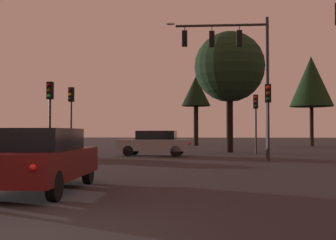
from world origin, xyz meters
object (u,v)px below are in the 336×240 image
object	(u,v)px
car_nearside_lane	(41,158)
car_crossing_left	(10,143)
tree_center_horizon	(196,92)
traffic_light_far_side	(71,107)
car_crossing_right	(155,143)
tree_left_far	(230,67)
traffic_light_corner_left	(256,112)
traffic_light_corner_right	(268,106)
traffic_signal_mast_arm	(237,58)
tree_behind_sign	(311,82)
traffic_light_median	(50,104)

from	to	relation	value
car_nearside_lane	car_crossing_left	xyz separation A→B (m)	(-6.84, 13.60, -0.00)
car_nearside_lane	tree_center_horizon	world-z (taller)	tree_center_horizon
traffic_light_far_side	car_crossing_left	distance (m)	4.21
car_crossing_right	tree_center_horizon	xyz separation A→B (m)	(2.58, 19.65, 4.92)
car_nearside_lane	tree_left_far	world-z (taller)	tree_left_far
traffic_light_corner_left	traffic_light_corner_right	size ratio (longest dim) A/B	1.02
traffic_light_corner_right	tree_center_horizon	world-z (taller)	tree_center_horizon
traffic_signal_mast_arm	car_nearside_lane	world-z (taller)	traffic_signal_mast_arm
traffic_light_far_side	car_crossing_left	world-z (taller)	traffic_light_far_side
tree_center_horizon	car_crossing_left	bearing A→B (deg)	-116.78
traffic_signal_mast_arm	traffic_light_corner_left	distance (m)	4.94
car_nearside_lane	car_crossing_left	size ratio (longest dim) A/B	1.07
car_crossing_left	tree_behind_sign	distance (m)	30.23
traffic_light_median	traffic_light_far_side	xyz separation A→B (m)	(-0.22, 4.48, 0.13)
car_crossing_right	tree_center_horizon	distance (m)	20.42
traffic_light_corner_right	car_crossing_left	distance (m)	14.55
traffic_light_median	tree_behind_sign	world-z (taller)	tree_behind_sign
traffic_light_corner_left	tree_center_horizon	world-z (taller)	tree_center_horizon
traffic_light_corner_left	traffic_light_corner_right	xyz separation A→B (m)	(-0.36, -6.61, -0.05)
traffic_light_corner_left	car_crossing_right	bearing A→B (deg)	-160.19
tree_behind_sign	tree_left_far	world-z (taller)	tree_behind_sign
traffic_light_corner_left	tree_left_far	distance (m)	4.53
traffic_signal_mast_arm	traffic_light_far_side	bearing A→B (deg)	169.42
traffic_signal_mast_arm	tree_center_horizon	world-z (taller)	traffic_signal_mast_arm
traffic_light_corner_right	car_crossing_left	xyz separation A→B (m)	(-14.17, 2.66, -1.91)
traffic_signal_mast_arm	car_crossing_left	world-z (taller)	traffic_signal_mast_arm
traffic_light_median	car_crossing_left	distance (m)	4.43
car_crossing_right	traffic_light_median	bearing A→B (deg)	-141.48
car_nearside_lane	tree_left_far	xyz separation A→B (m)	(6.24, 20.25, 5.29)
tree_left_far	tree_behind_sign	bearing A→B (deg)	54.27
traffic_signal_mast_arm	tree_behind_sign	bearing A→B (deg)	64.03
car_crossing_left	tree_behind_sign	size ratio (longest dim) A/B	0.47
traffic_light_corner_left	traffic_light_median	xyz separation A→B (m)	(-11.41, -6.31, 0.11)
traffic_light_corner_right	traffic_light_far_side	xyz separation A→B (m)	(-11.27, 4.78, 0.29)
traffic_signal_mast_arm	traffic_light_median	distance (m)	10.53
traffic_light_corner_right	car_crossing_right	size ratio (longest dim) A/B	0.86
traffic_signal_mast_arm	traffic_light_median	xyz separation A→B (m)	(-9.83, -2.60, -2.74)
car_crossing_left	tree_left_far	distance (m)	15.60
traffic_light_median	car_crossing_left	xyz separation A→B (m)	(-3.12, 2.36, -2.07)
traffic_light_corner_right	tree_behind_sign	xyz separation A→B (m)	(8.18, 22.19, 3.83)
tree_left_far	tree_center_horizon	bearing A→B (deg)	99.03
traffic_light_corner_left	traffic_light_median	world-z (taller)	traffic_light_median
traffic_light_corner_right	car_nearside_lane	bearing A→B (deg)	-123.83
car_crossing_left	tree_left_far	size ratio (longest dim) A/B	0.50
traffic_light_far_side	car_crossing_right	bearing A→B (deg)	-4.98
traffic_light_corner_right	traffic_light_median	size ratio (longest dim) A/B	0.94
car_nearside_lane	traffic_light_corner_left	bearing A→B (deg)	66.35
car_crossing_left	tree_center_horizon	distance (m)	24.37
traffic_signal_mast_arm	traffic_light_median	size ratio (longest dim) A/B	1.96
car_crossing_right	tree_left_far	distance (m)	8.78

